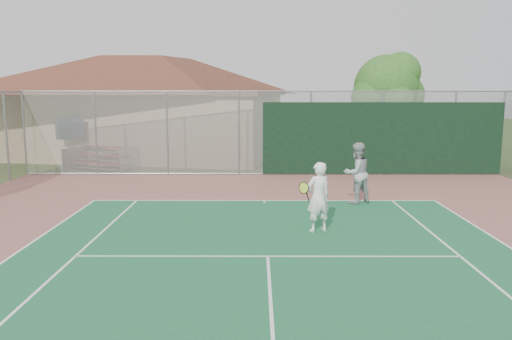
{
  "coord_description": "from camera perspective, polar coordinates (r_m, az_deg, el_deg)",
  "views": [
    {
      "loc": [
        -0.22,
        -3.83,
        3.52
      ],
      "look_at": [
        -0.26,
        9.57,
        1.38
      ],
      "focal_mm": 35.0,
      "sensor_mm": 36.0,
      "label": 1
    }
  ],
  "objects": [
    {
      "name": "clubhouse",
      "position": [
        28.19,
        -12.12,
        8.22
      ],
      "size": [
        16.14,
        12.21,
        6.32
      ],
      "rotation": [
        0.0,
        0.0,
        -0.18
      ],
      "color": "tan",
      "rests_on": "ground"
    },
    {
      "name": "player_white_front",
      "position": [
        12.53,
        7.1,
        -3.15
      ],
      "size": [
        0.92,
        0.77,
        1.76
      ],
      "rotation": [
        0.0,
        0.0,
        3.53
      ],
      "color": "white",
      "rests_on": "ground"
    },
    {
      "name": "bleachers",
      "position": [
        23.57,
        -17.12,
        1.35
      ],
      "size": [
        3.19,
        2.45,
        0.99
      ],
      "rotation": [
        0.0,
        0.0,
        -0.38
      ],
      "color": "#A03E24",
      "rests_on": "ground"
    },
    {
      "name": "tree",
      "position": [
        26.7,
        14.85,
        8.88
      ],
      "size": [
        3.9,
        3.7,
        5.45
      ],
      "color": "#382614",
      "rests_on": "ground"
    },
    {
      "name": "player_grey_back",
      "position": [
        15.9,
        11.41,
        -0.4
      ],
      "size": [
        1.16,
        1.07,
        1.91
      ],
      "rotation": [
        0.0,
        0.0,
        3.62
      ],
      "color": "#A3A5A8",
      "rests_on": "ground"
    },
    {
      "name": "back_fence",
      "position": [
        21.02,
        6.55,
        3.94
      ],
      "size": [
        20.08,
        0.11,
        3.53
      ],
      "color": "gray",
      "rests_on": "ground"
    }
  ]
}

